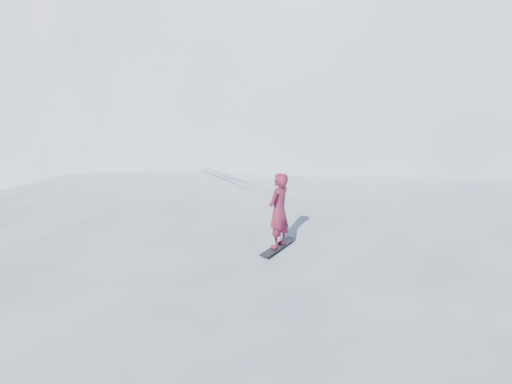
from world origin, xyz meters
TOP-DOWN VIEW (x-y plane):
  - ground at (0.00, 0.00)m, footprint 400.00×400.00m
  - near_ridge at (1.00, 3.00)m, footprint 36.00×28.00m
  - summit_peak at (22.00, 26.00)m, footprint 60.00×56.00m
  - peak_shoulder at (10.00, 20.00)m, footprint 28.00×24.00m
  - wind_bumps at (-0.56, 2.12)m, footprint 16.00×14.40m
  - snowboard at (-2.65, 1.32)m, footprint 1.28×0.75m
  - snowboarder at (-2.65, 1.32)m, footprint 0.78×0.67m
  - board_tracks at (-0.72, 5.41)m, footprint 1.27×5.98m

SIDE VIEW (x-z plane):
  - ground at x=0.00m, z-range 0.00..0.00m
  - near_ridge at x=1.00m, z-range -2.40..2.40m
  - summit_peak at x=22.00m, z-range -28.00..28.00m
  - peak_shoulder at x=10.00m, z-range -9.00..9.00m
  - wind_bumps at x=-0.56m, z-range -0.50..0.50m
  - snowboard at x=-2.65m, z-range 2.40..2.42m
  - board_tracks at x=-0.72m, z-range 2.40..2.44m
  - snowboarder at x=-2.65m, z-range 2.42..4.24m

